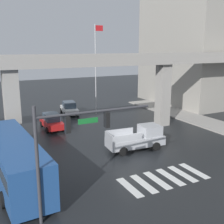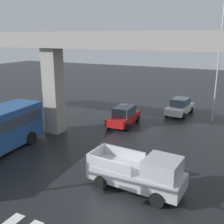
{
  "view_description": "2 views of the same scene",
  "coord_description": "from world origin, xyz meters",
  "px_view_note": "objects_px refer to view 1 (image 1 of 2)",
  "views": [
    {
      "loc": [
        -11.23,
        -18.71,
        8.88
      ],
      "look_at": [
        -0.43,
        2.56,
        3.32
      ],
      "focal_mm": 44.73,
      "sensor_mm": 36.0,
      "label": 1
    },
    {
      "loc": [
        5.64,
        -10.83,
        7.89
      ],
      "look_at": [
        -1.63,
        4.19,
        3.19
      ],
      "focal_mm": 43.08,
      "sensor_mm": 36.0,
      "label": 2
    }
  ],
  "objects_px": {
    "sedan_red": "(52,121)",
    "flagpole": "(96,64)",
    "city_bus": "(14,157)",
    "sedan_white": "(69,108)",
    "traffic_signal_mast": "(70,138)",
    "pickup_truck": "(138,138)"
  },
  "relations": [
    {
      "from": "traffic_signal_mast",
      "to": "flagpole",
      "type": "bearing_deg",
      "value": 62.94
    },
    {
      "from": "city_bus",
      "to": "traffic_signal_mast",
      "type": "bearing_deg",
      "value": -68.39
    },
    {
      "from": "sedan_red",
      "to": "flagpole",
      "type": "xyz_separation_m",
      "value": [
        7.38,
        4.39,
        5.85
      ]
    },
    {
      "from": "sedan_white",
      "to": "traffic_signal_mast",
      "type": "xyz_separation_m",
      "value": [
        -7.27,
        -22.3,
        3.53
      ]
    },
    {
      "from": "city_bus",
      "to": "flagpole",
      "type": "distance_m",
      "value": 20.81
    },
    {
      "from": "flagpole",
      "to": "traffic_signal_mast",
      "type": "bearing_deg",
      "value": -117.06
    },
    {
      "from": "pickup_truck",
      "to": "sedan_red",
      "type": "distance_m",
      "value": 11.03
    },
    {
      "from": "city_bus",
      "to": "sedan_red",
      "type": "distance_m",
      "value": 12.47
    },
    {
      "from": "flagpole",
      "to": "pickup_truck",
      "type": "bearing_deg",
      "value": -98.86
    },
    {
      "from": "pickup_truck",
      "to": "traffic_signal_mast",
      "type": "distance_m",
      "value": 11.48
    },
    {
      "from": "sedan_red",
      "to": "traffic_signal_mast",
      "type": "xyz_separation_m",
      "value": [
        -3.36,
        -16.63,
        3.53
      ]
    },
    {
      "from": "sedan_red",
      "to": "sedan_white",
      "type": "bearing_deg",
      "value": 55.43
    },
    {
      "from": "pickup_truck",
      "to": "sedan_white",
      "type": "bearing_deg",
      "value": 94.71
    },
    {
      "from": "city_bus",
      "to": "traffic_signal_mast",
      "type": "height_order",
      "value": "traffic_signal_mast"
    },
    {
      "from": "sedan_white",
      "to": "flagpole",
      "type": "bearing_deg",
      "value": -20.18
    },
    {
      "from": "sedan_red",
      "to": "flagpole",
      "type": "distance_m",
      "value": 10.39
    },
    {
      "from": "city_bus",
      "to": "sedan_white",
      "type": "relative_size",
      "value": 2.44
    },
    {
      "from": "sedan_white",
      "to": "sedan_red",
      "type": "height_order",
      "value": "same"
    },
    {
      "from": "traffic_signal_mast",
      "to": "sedan_white",
      "type": "bearing_deg",
      "value": 71.95
    },
    {
      "from": "traffic_signal_mast",
      "to": "flagpole",
      "type": "xyz_separation_m",
      "value": [
        10.74,
        21.02,
        2.32
      ]
    },
    {
      "from": "pickup_truck",
      "to": "traffic_signal_mast",
      "type": "xyz_separation_m",
      "value": [
        -8.53,
        -6.89,
        3.4
      ]
    },
    {
      "from": "sedan_red",
      "to": "traffic_signal_mast",
      "type": "relative_size",
      "value": 0.66
    }
  ]
}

